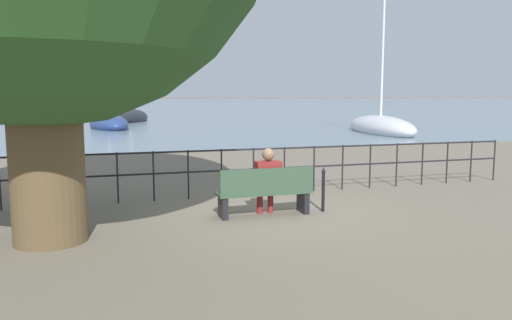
# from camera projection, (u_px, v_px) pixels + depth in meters

# --- Properties ---
(ground_plane) EXTENTS (1000.00, 1000.00, 0.00)m
(ground_plane) POSITION_uv_depth(u_px,v_px,m) (264.00, 215.00, 9.20)
(ground_plane) COLOR #706656
(harbor_water) EXTENTS (600.00, 300.00, 0.01)m
(harbor_water) POSITION_uv_depth(u_px,v_px,m) (110.00, 102.00, 161.56)
(harbor_water) COLOR slate
(harbor_water) RESTS_ON ground_plane
(park_bench) EXTENTS (1.75, 0.45, 0.90)m
(park_bench) POSITION_uv_depth(u_px,v_px,m) (265.00, 193.00, 9.08)
(park_bench) COLOR #334C38
(park_bench) RESTS_ON ground_plane
(seated_person_left) EXTENTS (0.47, 0.35, 1.24)m
(seated_person_left) POSITION_uv_depth(u_px,v_px,m) (268.00, 178.00, 9.14)
(seated_person_left) COLOR maroon
(seated_person_left) RESTS_ON ground_plane
(promenade_railing) EXTENTS (13.79, 0.04, 1.05)m
(promenade_railing) POSITION_uv_depth(u_px,v_px,m) (238.00, 165.00, 10.86)
(promenade_railing) COLOR black
(promenade_railing) RESTS_ON ground_plane
(closed_umbrella) EXTENTS (0.09, 0.09, 0.86)m
(closed_umbrella) POSITION_uv_depth(u_px,v_px,m) (323.00, 187.00, 9.42)
(closed_umbrella) COLOR black
(closed_umbrella) RESTS_ON ground_plane
(sailboat_0) EXTENTS (4.42, 6.96, 7.80)m
(sailboat_0) POSITION_uv_depth(u_px,v_px,m) (131.00, 118.00, 41.96)
(sailboat_0) COLOR black
(sailboat_0) RESTS_ON ground_plane
(sailboat_1) EXTENTS (3.31, 8.09, 11.73)m
(sailboat_1) POSITION_uv_depth(u_px,v_px,m) (380.00, 127.00, 29.34)
(sailboat_1) COLOR silver
(sailboat_1) RESTS_ON ground_plane
(sailboat_4) EXTENTS (3.28, 6.16, 11.08)m
(sailboat_4) POSITION_uv_depth(u_px,v_px,m) (109.00, 123.00, 33.16)
(sailboat_4) COLOR navy
(sailboat_4) RESTS_ON ground_plane
(harbor_lighthouse) EXTENTS (6.21, 6.21, 18.63)m
(harbor_lighthouse) POSITION_uv_depth(u_px,v_px,m) (50.00, 60.00, 93.28)
(harbor_lighthouse) COLOR white
(harbor_lighthouse) RESTS_ON ground_plane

